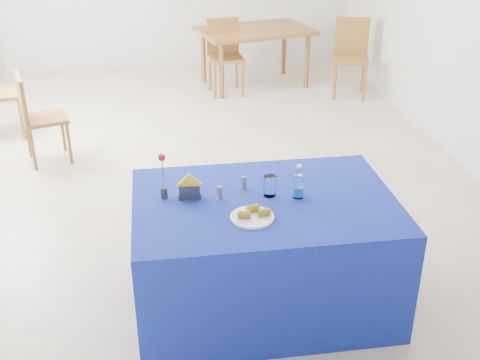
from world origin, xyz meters
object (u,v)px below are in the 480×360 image
at_px(plate, 252,217).
at_px(chair_win_a, 35,113).
at_px(chair_bg_left, 224,51).
at_px(chair_bg_right, 351,51).
at_px(water_bottle, 298,187).
at_px(oak_table, 255,35).
at_px(blue_table, 264,252).

bearing_deg(plate, chair_win_a, 121.35).
height_order(chair_bg_left, chair_bg_right, chair_bg_right).
bearing_deg(chair_bg_left, water_bottle, -95.79).
bearing_deg(chair_win_a, oak_table, -65.90).
relative_size(oak_table, chair_bg_right, 1.68).
bearing_deg(chair_bg_left, blue_table, -98.48).
distance_m(chair_bg_left, chair_win_a, 2.80).
xyz_separation_m(oak_table, chair_bg_right, (1.14, -0.53, -0.13)).
height_order(oak_table, chair_bg_left, chair_bg_left).
xyz_separation_m(chair_bg_left, chair_win_a, (-2.06, -1.89, -0.03)).
bearing_deg(chair_bg_left, oak_table, 22.26).
bearing_deg(water_bottle, blue_table, -178.19).
bearing_deg(chair_win_a, chair_bg_left, -63.58).
relative_size(blue_table, chair_bg_left, 1.71).
relative_size(plate, chair_win_a, 0.29).
height_order(plate, chair_bg_left, chair_bg_left).
bearing_deg(water_bottle, oak_table, 83.38).
bearing_deg(blue_table, chair_win_a, 125.25).
bearing_deg(water_bottle, chair_win_a, 128.38).
distance_m(blue_table, oak_table, 4.66).
height_order(chair_bg_right, chair_win_a, chair_bg_right).
height_order(blue_table, chair_bg_left, chair_bg_left).
distance_m(plate, chair_bg_right, 4.71).
xyz_separation_m(plate, chair_bg_left, (0.42, 4.58, -0.23)).
distance_m(plate, blue_table, 0.46).
bearing_deg(chair_bg_right, water_bottle, -96.55).
bearing_deg(water_bottle, chair_bg_right, 67.56).
xyz_separation_m(water_bottle, chair_bg_right, (1.67, 4.05, -0.28)).
distance_m(plate, chair_bg_left, 4.61).
bearing_deg(chair_win_a, water_bottle, -157.83).
bearing_deg(water_bottle, chair_bg_left, 88.67).
xyz_separation_m(blue_table, water_bottle, (0.21, 0.01, 0.45)).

